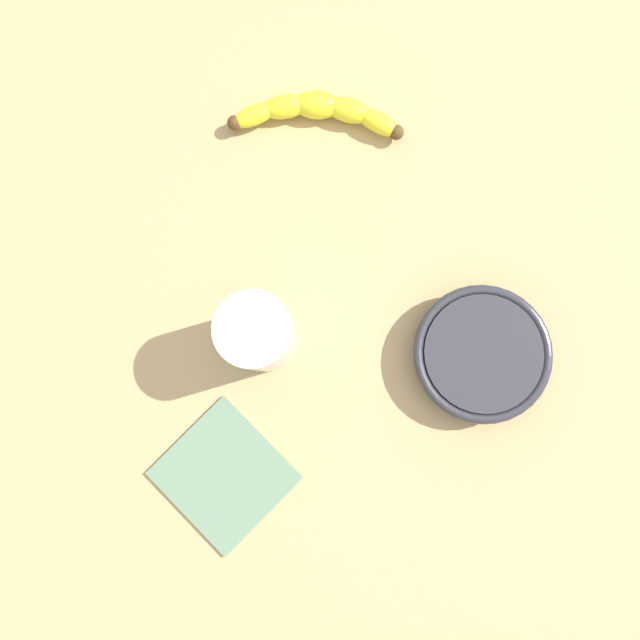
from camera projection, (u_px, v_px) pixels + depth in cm
name	position (u px, v px, depth cm)	size (l,w,h in cm)	color
wooden_tabletop	(295.00, 268.00, 74.17)	(120.00, 120.00, 3.00)	tan
banana	(316.00, 111.00, 73.18)	(20.71, 10.95, 3.43)	yellow
smoothie_glass	(258.00, 335.00, 65.69)	(8.16, 8.16, 12.80)	silver
ceramic_bowl	(480.00, 354.00, 68.96)	(16.32, 16.32, 4.08)	#2D2D33
folded_napkin	(224.00, 475.00, 69.45)	(12.87, 13.64, 0.60)	slate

